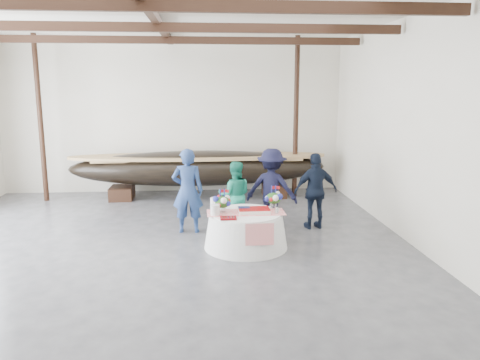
{
  "coord_description": "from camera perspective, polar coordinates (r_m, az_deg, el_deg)",
  "views": [
    {
      "loc": [
        0.85,
        -8.12,
        3.09
      ],
      "look_at": [
        1.68,
        2.05,
        1.08
      ],
      "focal_mm": 35.0,
      "sensor_mm": 36.0,
      "label": 1
    }
  ],
  "objects": [
    {
      "name": "wall_back",
      "position": [
        14.17,
        -8.16,
        7.67
      ],
      "size": [
        10.0,
        0.02,
        4.5
      ],
      "primitive_type": "cube",
      "color": "silver",
      "rests_on": "ground"
    },
    {
      "name": "guest_woman_blue",
      "position": [
        10.1,
        -6.4,
        -1.32
      ],
      "size": [
        0.69,
        0.47,
        1.84
      ],
      "primitive_type": "imported",
      "rotation": [
        0.0,
        0.0,
        3.09
      ],
      "color": "navy",
      "rests_on": "ground"
    },
    {
      "name": "guest_woman_teal",
      "position": [
        10.36,
        -0.64,
        -1.85
      ],
      "size": [
        0.76,
        0.61,
        1.51
      ],
      "primitive_type": "imported",
      "rotation": [
        0.0,
        0.0,
        3.09
      ],
      "color": "#1B8E71",
      "rests_on": "ground"
    },
    {
      "name": "guest_man_left",
      "position": [
        10.43,
        3.87,
        -1.02
      ],
      "size": [
        1.3,
        1.0,
        1.78
      ],
      "primitive_type": "imported",
      "rotation": [
        0.0,
        0.0,
        2.81
      ],
      "color": "black",
      "rests_on": "ground"
    },
    {
      "name": "pavilion_structure",
      "position": [
        9.05,
        -10.46,
        16.79
      ],
      "size": [
        9.8,
        11.76,
        4.5
      ],
      "color": "black",
      "rests_on": "ground"
    },
    {
      "name": "banquet_table",
      "position": [
        9.22,
        0.71,
        -6.1
      ],
      "size": [
        1.63,
        1.63,
        0.71
      ],
      "color": "silver",
      "rests_on": "ground"
    },
    {
      "name": "floor",
      "position": [
        8.73,
        -10.07,
        -9.75
      ],
      "size": [
        10.0,
        12.0,
        0.01
      ],
      "primitive_type": "cube",
      "color": "#3D3D42",
      "rests_on": "ground"
    },
    {
      "name": "wall_front",
      "position": [
        2.43,
        -25.12,
        -10.21
      ],
      "size": [
        10.0,
        0.02,
        4.5
      ],
      "primitive_type": "cube",
      "color": "silver",
      "rests_on": "ground"
    },
    {
      "name": "wall_right",
      "position": [
        9.16,
        22.43,
        5.07
      ],
      "size": [
        0.02,
        12.0,
        4.5
      ],
      "primitive_type": "cube",
      "color": "silver",
      "rests_on": "ground"
    },
    {
      "name": "guest_man_right",
      "position": [
        10.47,
        9.2,
        -1.33
      ],
      "size": [
        1.04,
        0.55,
        1.7
      ],
      "primitive_type": "imported",
      "rotation": [
        0.0,
        0.0,
        3.28
      ],
      "color": "black",
      "rests_on": "ground"
    },
    {
      "name": "tabletop_items",
      "position": [
        9.2,
        0.59,
        -2.88
      ],
      "size": [
        1.51,
        1.0,
        0.4
      ],
      "color": "red",
      "rests_on": "banquet_table"
    },
    {
      "name": "longboat_display",
      "position": [
        13.27,
        -5.07,
        1.48
      ],
      "size": [
        7.22,
        1.44,
        1.35
      ],
      "color": "black",
      "rests_on": "ground"
    },
    {
      "name": "ceiling",
      "position": [
        8.28,
        -11.2,
        20.78
      ],
      "size": [
        10.0,
        12.0,
        0.01
      ],
      "primitive_type": "cube",
      "color": "white",
      "rests_on": "wall_back"
    }
  ]
}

